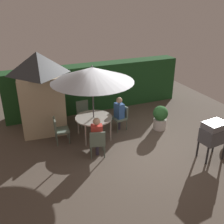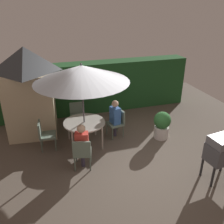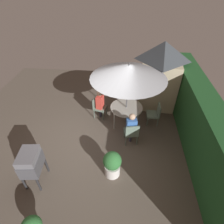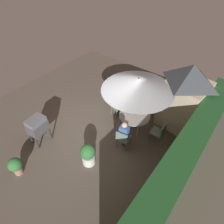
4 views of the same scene
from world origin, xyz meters
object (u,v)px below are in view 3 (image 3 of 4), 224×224
at_px(patio_table, 126,108).
at_px(person_in_blue, 131,125).
at_px(bbq_grill, 31,162).
at_px(chair_toward_hedge, 155,113).
at_px(person_in_red, 100,101).
at_px(chair_far_side, 131,132).
at_px(garden_shed, 160,75).
at_px(potted_plant_by_grill, 112,164).
at_px(patio_umbrella, 129,72).
at_px(chair_near_shed, 98,106).
at_px(chair_toward_house, 129,96).

height_order(patio_table, person_in_blue, person_in_blue).
xyz_separation_m(bbq_grill, person_in_blue, (-1.80, 2.74, -0.06)).
relative_size(chair_toward_hedge, person_in_red, 0.71).
height_order(patio_table, chair_far_side, chair_far_side).
distance_m(bbq_grill, chair_toward_hedge, 4.68).
distance_m(garden_shed, patio_table, 2.12).
distance_m(bbq_grill, potted_plant_by_grill, 2.27).
distance_m(patio_umbrella, chair_toward_hedge, 2.08).
distance_m(patio_table, potted_plant_by_grill, 2.47).
bearing_deg(patio_umbrella, chair_far_side, 10.76).
relative_size(patio_table, patio_umbrella, 0.47).
relative_size(patio_umbrella, bbq_grill, 2.22).
distance_m(chair_near_shed, person_in_red, 0.28).
relative_size(garden_shed, potted_plant_by_grill, 3.15).
bearing_deg(patio_umbrella, garden_shed, 137.96).
bearing_deg(garden_shed, patio_umbrella, -42.04).
bearing_deg(garden_shed, person_in_red, -63.45).
height_order(chair_near_shed, potted_plant_by_grill, potted_plant_by_grill).
distance_m(chair_near_shed, chair_toward_hedge, 2.31).
bearing_deg(bbq_grill, chair_far_side, 121.96).
xyz_separation_m(garden_shed, patio_umbrella, (1.48, -1.33, 0.81)).
distance_m(garden_shed, person_in_red, 2.77).
relative_size(patio_umbrella, chair_toward_hedge, 2.96).
xyz_separation_m(patio_umbrella, person_in_red, (-0.27, -1.08, -1.47)).
xyz_separation_m(patio_umbrella, potted_plant_by_grill, (2.44, -0.34, -1.78)).
xyz_separation_m(garden_shed, person_in_red, (1.20, -2.41, -0.67)).
relative_size(chair_near_shed, chair_toward_hedge, 1.00).
distance_m(chair_far_side, chair_toward_house, 2.30).
relative_size(patio_umbrella, person_in_blue, 2.12).
distance_m(chair_toward_hedge, person_in_blue, 1.44).
height_order(garden_shed, potted_plant_by_grill, garden_shed).
distance_m(patio_umbrella, bbq_grill, 4.06).
distance_m(bbq_grill, chair_toward_house, 4.81).
distance_m(chair_toward_hedge, potted_plant_by_grill, 2.87).
xyz_separation_m(patio_table, potted_plant_by_grill, (2.44, -0.34, -0.23)).
relative_size(garden_shed, chair_toward_house, 3.16).
distance_m(chair_toward_hedge, chair_toward_house, 1.55).
relative_size(chair_near_shed, potted_plant_by_grill, 1.00).
xyz_separation_m(chair_toward_house, person_in_red, (0.90, -1.17, 0.26)).
relative_size(patio_umbrella, person_in_red, 2.12).
height_order(garden_shed, patio_table, garden_shed).
bearing_deg(chair_near_shed, chair_toward_hedge, 83.38).
xyz_separation_m(patio_table, chair_toward_hedge, (-0.03, 1.14, -0.19)).
xyz_separation_m(chair_near_shed, person_in_blue, (1.33, 1.36, 0.26)).
xyz_separation_m(potted_plant_by_grill, person_in_red, (-2.71, -0.73, 0.30)).
height_order(bbq_grill, person_in_blue, person_in_blue).
relative_size(patio_table, chair_far_side, 1.39).
distance_m(chair_far_side, chair_toward_hedge, 1.47).
height_order(bbq_grill, potted_plant_by_grill, bbq_grill).
height_order(chair_near_shed, person_in_red, person_in_red).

